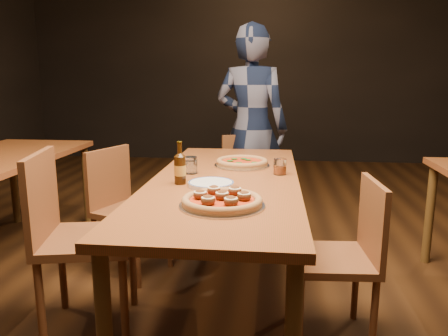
# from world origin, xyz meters

# --- Properties ---
(ground) EXTENTS (9.00, 9.00, 0.00)m
(ground) POSITION_xyz_m (0.00, 0.00, 0.00)
(ground) COLOR black
(table_main) EXTENTS (0.80, 2.00, 0.75)m
(table_main) POSITION_xyz_m (0.00, 0.00, 0.68)
(table_main) COLOR brown
(table_main) RESTS_ON ground
(chair_main_nw) EXTENTS (0.54, 0.54, 0.98)m
(chair_main_nw) POSITION_xyz_m (-0.67, -0.30, 0.49)
(chair_main_nw) COLOR brown
(chair_main_nw) RESTS_ON ground
(chair_main_sw) EXTENTS (0.53, 0.53, 0.87)m
(chair_main_sw) POSITION_xyz_m (-0.66, 0.36, 0.44)
(chair_main_sw) COLOR brown
(chair_main_sw) RESTS_ON ground
(chair_main_e) EXTENTS (0.42, 0.42, 0.85)m
(chair_main_e) POSITION_xyz_m (0.56, -0.26, 0.43)
(chair_main_e) COLOR brown
(chair_main_e) RESTS_ON ground
(chair_end) EXTENTS (0.51, 0.51, 0.85)m
(chair_end) POSITION_xyz_m (0.08, 1.20, 0.43)
(chair_end) COLOR brown
(chair_end) RESTS_ON ground
(pizza_meatball) EXTENTS (0.37, 0.37, 0.07)m
(pizza_meatball) POSITION_xyz_m (0.04, -0.51, 0.78)
(pizza_meatball) COLOR #B7B7BF
(pizza_meatball) RESTS_ON table_main
(pizza_margherita) EXTENTS (0.35, 0.35, 0.05)m
(pizza_margherita) POSITION_xyz_m (0.07, 0.36, 0.77)
(pizza_margherita) COLOR #B7B7BF
(pizza_margherita) RESTS_ON table_main
(plate_stack) EXTENTS (0.23, 0.23, 0.02)m
(plate_stack) POSITION_xyz_m (-0.05, -0.17, 0.76)
(plate_stack) COLOR white
(plate_stack) RESTS_ON table_main
(beer_bottle) EXTENTS (0.06, 0.06, 0.22)m
(beer_bottle) POSITION_xyz_m (-0.22, -0.14, 0.83)
(beer_bottle) COLOR black
(beer_bottle) RESTS_ON table_main
(water_glass) EXTENTS (0.08, 0.08, 0.10)m
(water_glass) POSITION_xyz_m (-0.21, 0.11, 0.80)
(water_glass) COLOR white
(water_glass) RESTS_ON table_main
(amber_glass) EXTENTS (0.07, 0.07, 0.09)m
(amber_glass) POSITION_xyz_m (0.30, 0.14, 0.80)
(amber_glass) COLOR #AE4813
(amber_glass) RESTS_ON table_main
(diner) EXTENTS (0.71, 0.56, 1.73)m
(diner) POSITION_xyz_m (0.07, 1.39, 0.86)
(diner) COLOR black
(diner) RESTS_ON ground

